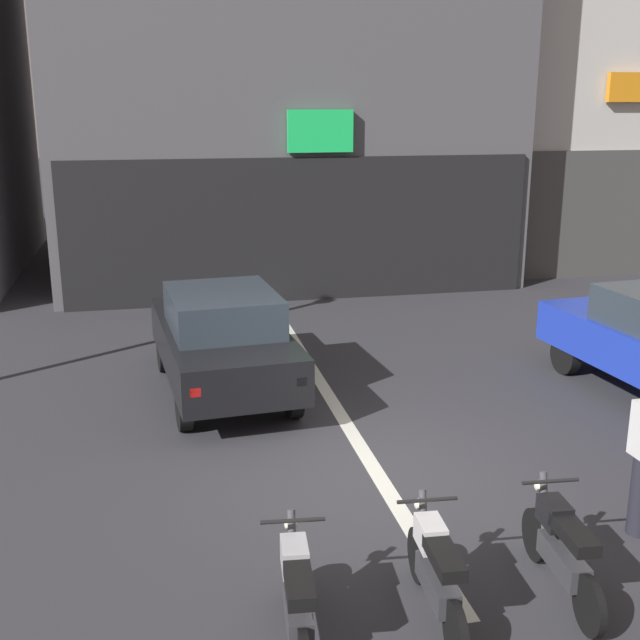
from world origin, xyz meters
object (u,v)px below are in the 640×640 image
(motorcycle_silver_row_leftmost, at_px, (297,595))
(motorcycle_black_row_centre, at_px, (561,547))
(motorcycle_white_row_left_mid, at_px, (436,570))
(car_black_crossing_near, at_px, (222,338))

(motorcycle_silver_row_leftmost, relative_size, motorcycle_black_row_centre, 1.00)
(motorcycle_white_row_left_mid, height_order, motorcycle_black_row_centre, same)
(motorcycle_white_row_left_mid, bearing_deg, car_black_crossing_near, 102.24)
(car_black_crossing_near, bearing_deg, motorcycle_black_row_centre, -66.56)
(car_black_crossing_near, xyz_separation_m, motorcycle_black_row_centre, (2.53, -5.84, -0.43))
(car_black_crossing_near, relative_size, motorcycle_white_row_left_mid, 2.53)
(motorcycle_silver_row_leftmost, xyz_separation_m, motorcycle_white_row_left_mid, (1.24, 0.11, 0.00))
(motorcycle_silver_row_leftmost, height_order, motorcycle_black_row_centre, same)
(car_black_crossing_near, height_order, motorcycle_black_row_centre, car_black_crossing_near)
(motorcycle_silver_row_leftmost, xyz_separation_m, motorcycle_black_row_centre, (2.48, 0.21, 0.00))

